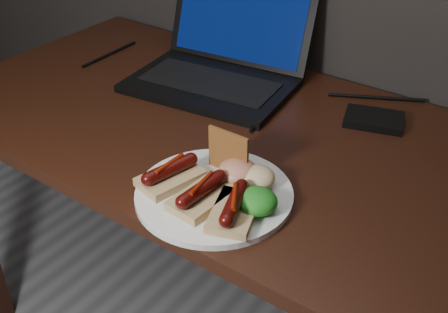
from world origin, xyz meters
TOP-DOWN VIEW (x-y plane):
  - desk at (0.00, 1.38)m, footprint 1.40×0.70m
  - laptop at (-0.16, 1.56)m, footprint 0.42×0.38m
  - hard_drive at (0.24, 1.57)m, footprint 0.14×0.12m
  - desk_cables at (0.02, 1.55)m, footprint 1.05×0.36m
  - plate at (0.11, 1.16)m, footprint 0.35×0.35m
  - bread_sausage_left at (0.03, 1.14)m, footprint 0.09×0.13m
  - bread_sausage_center at (0.11, 1.12)m, footprint 0.08×0.12m
  - bread_sausage_right at (0.18, 1.12)m, footprint 0.10×0.13m
  - crispbread at (0.10, 1.22)m, footprint 0.08×0.01m
  - salad_greens at (0.20, 1.16)m, footprint 0.07×0.07m
  - salsa_mound at (0.13, 1.21)m, footprint 0.07×0.07m
  - coleslaw_mound at (0.16, 1.22)m, footprint 0.06×0.06m

SIDE VIEW (x-z plane):
  - desk at x=0.00m, z-range 0.29..1.04m
  - desk_cables at x=0.02m, z-range 0.75..0.76m
  - plate at x=0.11m, z-range 0.75..0.76m
  - hard_drive at x=0.24m, z-range 0.75..0.77m
  - bread_sausage_left at x=0.03m, z-range 0.76..0.80m
  - bread_sausage_center at x=0.11m, z-range 0.76..0.80m
  - bread_sausage_right at x=0.18m, z-range 0.76..0.80m
  - coleslaw_mound at x=0.16m, z-range 0.76..0.80m
  - salad_greens at x=0.20m, z-range 0.76..0.80m
  - salsa_mound at x=0.13m, z-range 0.76..0.80m
  - laptop at x=-0.16m, z-range 0.68..0.93m
  - crispbread at x=0.10m, z-range 0.76..0.85m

